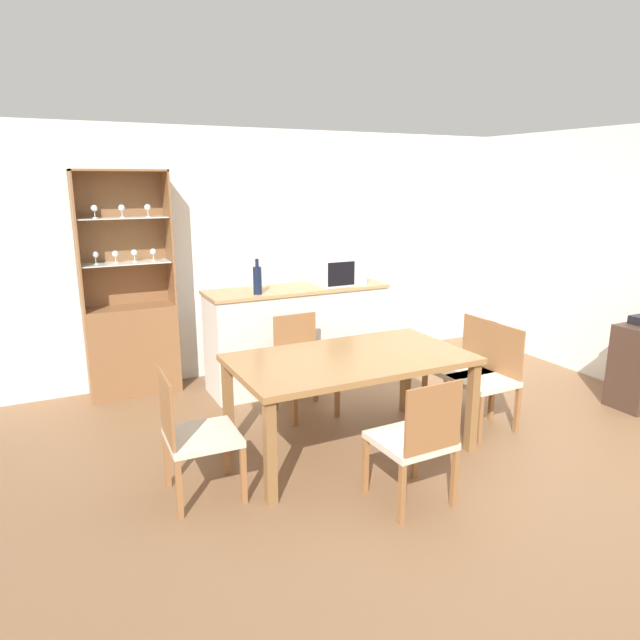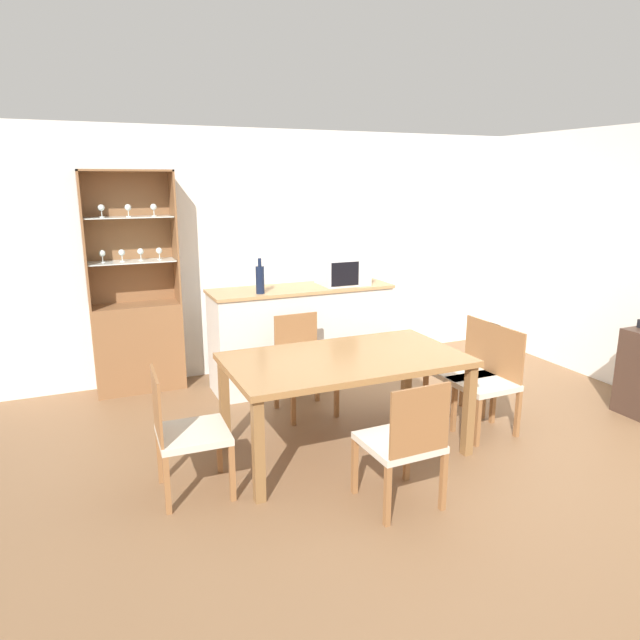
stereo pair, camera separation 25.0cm
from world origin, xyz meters
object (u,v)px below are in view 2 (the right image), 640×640
Objects in this scene: dining_chair_head_near at (403,442)px; dining_chair_head_far at (303,365)px; display_cabinet at (137,330)px; dining_table at (345,367)px; dining_chair_side_left_near at (186,432)px; dining_chair_side_right_far at (465,370)px; dining_chair_side_right_near at (487,381)px; wine_bottle at (260,279)px; microwave at (343,271)px.

dining_chair_head_near is 1.68m from dining_chair_head_far.
dining_table is at bearing -57.35° from display_cabinet.
dining_chair_head_far is (-0.00, 1.68, 0.00)m from dining_chair_head_near.
display_cabinet is at bearing -43.69° from dining_chair_head_far.
dining_chair_side_right_far is (2.46, 0.30, 0.00)m from dining_chair_side_left_near.
wine_bottle is (-1.45, 1.51, 0.71)m from dining_chair_side_right_near.
dining_chair_head_far is at bearing 49.37° from dining_chair_side_right_near.
dining_chair_head_near is 2.53m from microwave.
wine_bottle is (-0.22, 0.52, 0.71)m from dining_chair_head_far.
dining_chair_head_far reaches higher than dining_table.
display_cabinet is 2.16m from dining_chair_side_left_near.
wine_bottle is at bearing 94.21° from dining_chair_head_near.
wine_bottle is at bearing 42.16° from dining_chair_side_right_near.
dining_chair_side_right_far and dining_chair_head_far have the same top height.
display_cabinet is 2.46× the size of dining_chair_side_right_near.
dining_chair_side_left_near is 2.62× the size of wine_bottle.
dining_chair_head_near is 1.00× the size of dining_chair_side_right_near.
dining_chair_head_far is at bearing 90.08° from dining_table.
dining_chair_head_near is at bearing -65.68° from display_cabinet.
display_cabinet reaches higher than microwave.
dining_chair_side_right_near is (1.23, 0.69, 0.00)m from dining_chair_head_near.
microwave reaches higher than dining_chair_side_right_far.
dining_chair_side_left_near is 2.46m from dining_chair_side_right_near.
dining_chair_head_far is (-1.23, 0.69, 0.00)m from dining_chair_side_right_far.
dining_table is at bearing 88.46° from dining_chair_head_near.
dining_table is 1.45m from wine_bottle.
dining_table is at bearing 98.72° from dining_chair_side_left_near.
microwave reaches higher than dining_chair_head_near.
dining_chair_side_left_near is (-1.23, -0.15, -0.24)m from dining_table.
dining_chair_head_far is 1.00× the size of dining_chair_side_right_near.
dining_chair_side_right_near is at bearing -40.61° from display_cabinet.
microwave is 1.40× the size of wine_bottle.
dining_table is at bearing 81.34° from dining_chair_side_right_near.
dining_chair_side_left_near is at bearing 88.21° from dining_chair_side_right_near.
dining_chair_side_right_near reaches higher than dining_table.
dining_chair_side_right_far is 0.30m from dining_chair_side_right_near.
dining_chair_head_far is at bearing -42.21° from display_cabinet.
display_cabinet is 2.46× the size of dining_chair_head_far.
dining_chair_head_near and dining_chair_side_right_near have the same top height.
wine_bottle is (-0.22, 1.36, 0.47)m from dining_table.
dining_table is at bearing 96.01° from dining_chair_side_right_far.
dining_chair_side_right_near is at bearing -46.05° from wine_bottle.
dining_chair_side_right_near is at bearing -6.87° from dining_table.
dining_chair_side_right_far is at bearing -39.76° from wine_bottle.
dining_chair_head_near is at bearing -106.43° from microwave.
wine_bottle is (1.00, 1.51, 0.71)m from dining_chair_side_left_near.
microwave is at bearing 71.93° from dining_chair_head_near.
dining_chair_side_right_far is at bearing 37.34° from dining_chair_head_near.
dining_chair_side_left_near and dining_chair_head_far have the same top height.
dining_chair_side_right_far is 1.00× the size of dining_chair_side_right_near.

